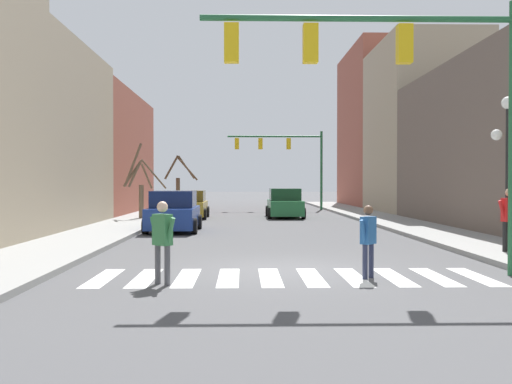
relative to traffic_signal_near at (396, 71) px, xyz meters
The scene contains 16 objects.
ground_plane 5.15m from the traffic_signal_near, 156.13° to the left, with size 240.00×240.00×0.00m, color #4C4C4F.
sidewalk_left 9.98m from the traffic_signal_near, behind, with size 2.86×90.00×0.15m.
building_row_left 19.29m from the traffic_signal_near, 133.67° to the left, with size 6.00×38.94×8.86m.
building_row_right 24.45m from the traffic_signal_near, 69.11° to the left, with size 6.00×49.11×13.34m.
crosswalk_stripes 5.05m from the traffic_signal_near, behind, with size 8.55×2.60×0.01m.
traffic_signal_near is the anchor object (origin of this frame).
traffic_signal_far 31.97m from the traffic_signal_near, 90.18° to the left, with size 7.17×0.28×5.93m.
street_lamp_right_corner 5.51m from the traffic_signal_near, 40.77° to the left, with size 0.95×0.36×4.31m.
car_parked_right_near 14.15m from the traffic_signal_near, 117.24° to the left, with size 2.17×4.23×1.71m.
car_at_intersection 22.36m from the traffic_signal_near, 92.25° to the left, with size 2.14×4.67×1.71m.
car_parked_left_near 22.56m from the traffic_signal_near, 106.56° to the left, with size 1.99×4.46×1.60m.
pedestrian_crossing_street 6.16m from the traffic_signal_near, 168.59° to the right, with size 0.60×0.54×1.68m.
pedestrian_on_right_sidewalk 6.16m from the traffic_signal_near, 39.28° to the left, with size 0.74×0.34×1.75m.
pedestrian_waiting_at_curb 3.64m from the traffic_signal_near, 152.95° to the right, with size 0.50×0.57×1.57m.
street_tree_right_near 21.35m from the traffic_signal_near, 114.78° to the left, with size 2.24×1.57×4.04m.
street_tree_left_near 35.24m from the traffic_signal_near, 103.75° to the left, with size 2.64×1.50×4.06m.
Camera 1 is at (-1.05, -14.07, 2.06)m, focal length 42.00 mm.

